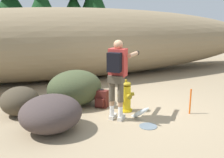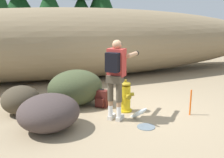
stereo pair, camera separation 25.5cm
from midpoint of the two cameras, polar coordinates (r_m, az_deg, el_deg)
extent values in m
cube|color=#998466|center=(6.29, 5.75, -7.15)|extent=(56.00, 56.00, 0.04)
ellipsoid|color=#897556|center=(9.75, -5.30, 8.04)|extent=(17.46, 3.20, 2.58)
cylinder|color=gold|center=(6.22, 4.19, -6.98)|extent=(0.32, 0.32, 0.04)
cylinder|color=gold|center=(6.12, 4.24, -4.23)|extent=(0.24, 0.24, 0.59)
ellipsoid|color=#9E8419|center=(6.03, 4.29, -1.12)|extent=(0.25, 0.25, 0.10)
cylinder|color=#9E8419|center=(6.01, 4.31, -0.43)|extent=(0.06, 0.06, 0.05)
cylinder|color=#9E8419|center=(6.03, 2.86, -3.77)|extent=(0.09, 0.09, 0.09)
cylinder|color=#9E8419|center=(6.17, 5.61, -3.43)|extent=(0.09, 0.09, 0.09)
cylinder|color=#9E8419|center=(5.96, 4.94, -4.02)|extent=(0.11, 0.09, 0.11)
ellipsoid|color=silver|center=(5.69, 6.83, -7.83)|extent=(0.10, 0.90, 0.63)
cylinder|color=slate|center=(5.40, 8.98, -10.53)|extent=(0.37, 0.37, 0.01)
cube|color=beige|center=(5.76, 1.21, -8.38)|extent=(0.26, 0.25, 0.09)
cylinder|color=white|center=(5.65, 0.97, -7.03)|extent=(0.10, 0.10, 0.24)
cylinder|color=tan|center=(5.59, 0.97, -5.35)|extent=(0.10, 0.10, 0.11)
cylinder|color=brown|center=(5.51, 0.99, -2.65)|extent=(0.13, 0.13, 0.44)
cube|color=beige|center=(5.69, 3.07, -8.69)|extent=(0.26, 0.25, 0.09)
cylinder|color=white|center=(5.57, 2.86, -7.33)|extent=(0.10, 0.10, 0.24)
cylinder|color=tan|center=(5.51, 2.88, -5.63)|extent=(0.10, 0.10, 0.11)
cylinder|color=brown|center=(5.43, 2.91, -2.89)|extent=(0.13, 0.13, 0.44)
cube|color=brown|center=(5.40, 1.96, -0.02)|extent=(0.36, 0.37, 0.16)
cube|color=#B2332D|center=(5.41, 2.37, 3.72)|extent=(0.42, 0.43, 0.59)
cube|color=black|center=(5.23, 1.52, 3.71)|extent=(0.31, 0.31, 0.40)
sphere|color=tan|center=(5.38, 2.49, 7.68)|extent=(0.20, 0.20, 0.20)
cube|color=black|center=(5.46, 2.84, 7.81)|extent=(0.12, 0.12, 0.04)
cylinder|color=tan|center=(5.82, 1.80, 5.73)|extent=(0.48, 0.46, 0.09)
sphere|color=black|center=(6.06, 2.82, 6.03)|extent=(0.11, 0.11, 0.11)
cylinder|color=tan|center=(5.66, 5.91, 5.45)|extent=(0.48, 0.46, 0.09)
sphere|color=black|center=(5.91, 6.78, 5.76)|extent=(0.11, 0.11, 0.11)
cube|color=#511E19|center=(6.42, -1.12, -4.40)|extent=(0.35, 0.35, 0.44)
cube|color=#511E19|center=(6.33, -1.61, -5.29)|extent=(0.19, 0.19, 0.20)
torus|color=black|center=(6.35, -1.13, -2.34)|extent=(0.10, 0.10, 0.02)
cube|color=black|center=(6.49, -0.03, -4.20)|extent=(0.06, 0.06, 0.37)
cube|color=black|center=(6.56, -1.36, -4.03)|extent=(0.06, 0.06, 0.37)
ellipsoid|color=#413633|center=(5.23, -12.56, -7.29)|extent=(1.71, 1.69, 0.72)
ellipsoid|color=#3D462B|center=(6.58, -7.05, -1.92)|extent=(1.67, 1.43, 0.92)
ellipsoid|color=#413829|center=(6.29, -18.62, -4.44)|extent=(1.01, 1.01, 0.66)
cylinder|color=#47331E|center=(17.51, -19.14, 8.32)|extent=(0.33, 0.33, 1.75)
cone|color=#143D19|center=(17.48, -19.67, 15.08)|extent=(2.72, 2.72, 2.39)
cylinder|color=#47331E|center=(16.58, -12.99, 8.52)|extent=(0.26, 0.26, 1.78)
cone|color=#143D19|center=(16.55, -13.38, 15.71)|extent=(2.18, 2.18, 2.38)
cylinder|color=#47331E|center=(17.27, -6.27, 8.14)|extent=(0.30, 0.30, 1.30)
cone|color=#143D19|center=(17.21, -6.43, 14.49)|extent=(2.51, 2.51, 2.52)
cylinder|color=#47331E|center=(17.54, -1.93, 8.13)|extent=(0.35, 0.35, 1.20)
cone|color=#143D19|center=(17.49, -1.99, 15.89)|extent=(2.91, 2.91, 3.55)
cylinder|color=#E55914|center=(6.18, 18.29, -5.02)|extent=(0.04, 0.04, 0.60)
camera|label=1|loc=(0.13, -88.82, 0.28)|focal=40.90mm
camera|label=2|loc=(0.13, 91.18, -0.28)|focal=40.90mm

